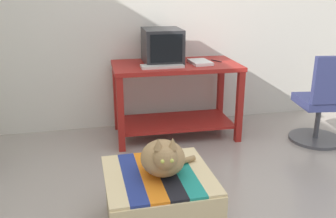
{
  "coord_description": "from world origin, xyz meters",
  "views": [
    {
      "loc": [
        -0.63,
        -1.87,
        1.5
      ],
      "look_at": [
        0.01,
        0.85,
        0.55
      ],
      "focal_mm": 39.55,
      "sensor_mm": 36.0,
      "label": 1
    }
  ],
  "objects_px": {
    "desk": "(175,87)",
    "book": "(200,62)",
    "office_chair": "(323,106)",
    "ottoman_with_blanket": "(159,200)",
    "keyboard": "(162,66)",
    "cat": "(163,158)",
    "tv_monitor": "(162,46)"
  },
  "relations": [
    {
      "from": "desk",
      "to": "book",
      "type": "xyz_separation_m",
      "value": [
        0.23,
        -0.06,
        0.26
      ]
    },
    {
      "from": "keyboard",
      "to": "ottoman_with_blanket",
      "type": "distance_m",
      "value": 1.49
    },
    {
      "from": "book",
      "to": "cat",
      "type": "xyz_separation_m",
      "value": [
        -0.69,
        -1.44,
        -0.27
      ]
    },
    {
      "from": "office_chair",
      "to": "keyboard",
      "type": "bearing_deg",
      "value": -5.29
    },
    {
      "from": "tv_monitor",
      "to": "ottoman_with_blanket",
      "type": "bearing_deg",
      "value": -101.43
    },
    {
      "from": "keyboard",
      "to": "book",
      "type": "height_order",
      "value": "book"
    },
    {
      "from": "tv_monitor",
      "to": "book",
      "type": "bearing_deg",
      "value": -19.69
    },
    {
      "from": "keyboard",
      "to": "cat",
      "type": "height_order",
      "value": "keyboard"
    },
    {
      "from": "desk",
      "to": "tv_monitor",
      "type": "height_order",
      "value": "tv_monitor"
    },
    {
      "from": "book",
      "to": "ottoman_with_blanket",
      "type": "distance_m",
      "value": 1.69
    },
    {
      "from": "keyboard",
      "to": "ottoman_with_blanket",
      "type": "height_order",
      "value": "keyboard"
    },
    {
      "from": "book",
      "to": "tv_monitor",
      "type": "bearing_deg",
      "value": 155.64
    },
    {
      "from": "ottoman_with_blanket",
      "to": "office_chair",
      "type": "distance_m",
      "value": 2.07
    },
    {
      "from": "tv_monitor",
      "to": "office_chair",
      "type": "distance_m",
      "value": 1.66
    },
    {
      "from": "ottoman_with_blanket",
      "to": "cat",
      "type": "distance_m",
      "value": 0.31
    },
    {
      "from": "keyboard",
      "to": "book",
      "type": "bearing_deg",
      "value": 13.27
    },
    {
      "from": "keyboard",
      "to": "office_chair",
      "type": "height_order",
      "value": "office_chair"
    },
    {
      "from": "ottoman_with_blanket",
      "to": "keyboard",
      "type": "bearing_deg",
      "value": 76.54
    },
    {
      "from": "keyboard",
      "to": "tv_monitor",
      "type": "bearing_deg",
      "value": 78.62
    },
    {
      "from": "tv_monitor",
      "to": "cat",
      "type": "xyz_separation_m",
      "value": [
        -0.34,
        -1.58,
        -0.42
      ]
    },
    {
      "from": "book",
      "to": "desk",
      "type": "bearing_deg",
      "value": 163.59
    },
    {
      "from": "tv_monitor",
      "to": "cat",
      "type": "height_order",
      "value": "tv_monitor"
    },
    {
      "from": "book",
      "to": "office_chair",
      "type": "relative_size",
      "value": 0.3
    },
    {
      "from": "desk",
      "to": "keyboard",
      "type": "distance_m",
      "value": 0.34
    },
    {
      "from": "book",
      "to": "ottoman_with_blanket",
      "type": "relative_size",
      "value": 0.41
    },
    {
      "from": "cat",
      "to": "ottoman_with_blanket",
      "type": "bearing_deg",
      "value": 151.62
    },
    {
      "from": "tv_monitor",
      "to": "office_chair",
      "type": "relative_size",
      "value": 0.5
    },
    {
      "from": "tv_monitor",
      "to": "book",
      "type": "relative_size",
      "value": 1.65
    },
    {
      "from": "desk",
      "to": "keyboard",
      "type": "xyz_separation_m",
      "value": [
        -0.17,
        -0.14,
        0.25
      ]
    },
    {
      "from": "office_chair",
      "to": "tv_monitor",
      "type": "bearing_deg",
      "value": -13.64
    },
    {
      "from": "office_chair",
      "to": "cat",
      "type": "bearing_deg",
      "value": 37.42
    },
    {
      "from": "book",
      "to": "office_chair",
      "type": "bearing_deg",
      "value": -25.45
    }
  ]
}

